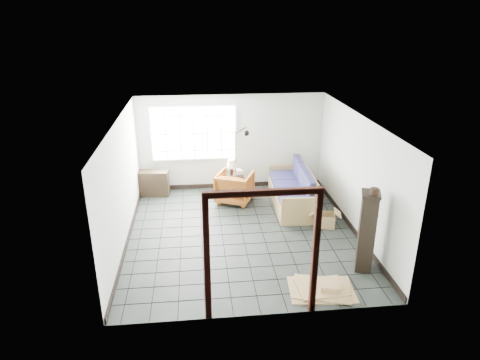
{
  "coord_description": "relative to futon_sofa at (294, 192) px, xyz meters",
  "views": [
    {
      "loc": [
        -0.94,
        -8.35,
        4.61
      ],
      "look_at": [
        -0.02,
        0.3,
        1.17
      ],
      "focal_mm": 32.0,
      "sensor_mm": 36.0,
      "label": 1
    }
  ],
  "objects": [
    {
      "name": "pot",
      "position": [
        0.7,
        -3.05,
        1.27
      ],
      "size": [
        0.16,
        0.16,
        0.12
      ],
      "rotation": [
        0.0,
        0.0,
        0.02
      ],
      "color": "black",
      "rests_on": "tall_shelf"
    },
    {
      "name": "cardboard_pile",
      "position": [
        -0.29,
        -3.6,
        -0.32
      ],
      "size": [
        1.2,
        0.99,
        0.17
      ],
      "rotation": [
        0.0,
        0.0,
        -0.14
      ],
      "color": "#936C47",
      "rests_on": "ground"
    },
    {
      "name": "side_table",
      "position": [
        -1.43,
        1.03,
        0.05
      ],
      "size": [
        0.5,
        0.5,
        0.51
      ],
      "rotation": [
        0.0,
        0.0,
        0.09
      ],
      "color": "black",
      "rests_on": "ground"
    },
    {
      "name": "console_shelf",
      "position": [
        -3.62,
        1.03,
        -0.03
      ],
      "size": [
        0.9,
        0.42,
        0.68
      ],
      "rotation": [
        0.0,
        0.0,
        -0.09
      ],
      "color": "black",
      "rests_on": "ground"
    },
    {
      "name": "tall_shelf",
      "position": [
        0.68,
        -2.98,
        0.44
      ],
      "size": [
        0.46,
        0.51,
        1.58
      ],
      "rotation": [
        0.0,
        0.0,
        -0.34
      ],
      "color": "black",
      "rests_on": "ground"
    },
    {
      "name": "doorway_trim",
      "position": [
        -1.47,
        -4.07,
        1.01
      ],
      "size": [
        1.8,
        0.08,
        2.2
      ],
      "color": "black",
      "rests_on": "ground"
    },
    {
      "name": "projector",
      "position": [
        -1.36,
        1.05,
        0.2
      ],
      "size": [
        0.36,
        0.32,
        0.1
      ],
      "rotation": [
        0.0,
        0.0,
        0.39
      ],
      "color": "silver",
      "rests_on": "side_table"
    },
    {
      "name": "floor_lamp",
      "position": [
        -1.26,
        0.9,
        0.61
      ],
      "size": [
        0.54,
        0.34,
        1.84
      ],
      "rotation": [
        0.0,
        0.0,
        0.22
      ],
      "color": "black",
      "rests_on": "ground"
    },
    {
      "name": "futon_sofa",
      "position": [
        0.0,
        0.0,
        0.0
      ],
      "size": [
        0.96,
        2.32,
        1.01
      ],
      "rotation": [
        0.0,
        0.0,
        -0.04
      ],
      "color": "olive",
      "rests_on": "ground"
    },
    {
      "name": "open_box",
      "position": [
        0.45,
        -1.19,
        -0.22
      ],
      "size": [
        0.79,
        0.52,
        0.41
      ],
      "rotation": [
        0.0,
        0.0,
        -0.25
      ],
      "color": "#936C47",
      "rests_on": "ground"
    },
    {
      "name": "table_lamp",
      "position": [
        -1.49,
        0.97,
        0.45
      ],
      "size": [
        0.37,
        0.37,
        0.44
      ],
      "rotation": [
        0.0,
        0.0,
        0.39
      ],
      "color": "black",
      "rests_on": "side_table"
    },
    {
      "name": "ground",
      "position": [
        -1.47,
        -1.37,
        -0.37
      ],
      "size": [
        5.5,
        5.5,
        0.0
      ],
      "primitive_type": "plane",
      "color": "black",
      "rests_on": "ground"
    },
    {
      "name": "window_panel",
      "position": [
        -2.47,
        1.33,
        1.23
      ],
      "size": [
        2.32,
        0.08,
        1.52
      ],
      "color": "silver",
      "rests_on": "ground"
    },
    {
      "name": "armchair",
      "position": [
        -1.47,
        0.38,
        0.07
      ],
      "size": [
        1.09,
        1.06,
        0.87
      ],
      "primitive_type": "imported",
      "rotation": [
        0.0,
        0.0,
        2.74
      ],
      "color": "brown",
      "rests_on": "ground"
    },
    {
      "name": "room_shell",
      "position": [
        -1.47,
        -1.35,
        1.31
      ],
      "size": [
        5.02,
        5.52,
        2.61
      ],
      "color": "beige",
      "rests_on": "ground"
    }
  ]
}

